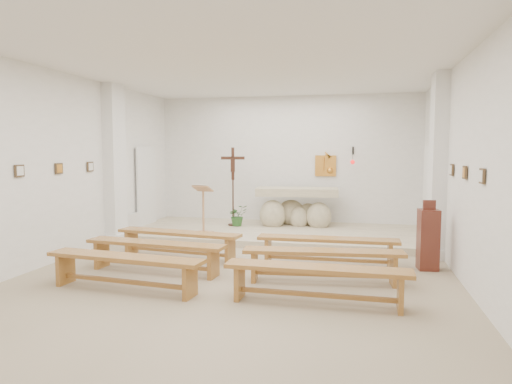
% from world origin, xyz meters
% --- Properties ---
extents(ground, '(7.00, 10.00, 0.00)m').
position_xyz_m(ground, '(0.00, 0.00, 0.00)').
color(ground, tan).
rests_on(ground, ground).
extents(wall_left, '(0.02, 10.00, 3.50)m').
position_xyz_m(wall_left, '(-3.49, 0.00, 1.75)').
color(wall_left, white).
rests_on(wall_left, ground).
extents(wall_right, '(0.02, 10.00, 3.50)m').
position_xyz_m(wall_right, '(3.49, 0.00, 1.75)').
color(wall_right, white).
rests_on(wall_right, ground).
extents(wall_back, '(7.00, 0.02, 3.50)m').
position_xyz_m(wall_back, '(0.00, 4.99, 1.75)').
color(wall_back, white).
rests_on(wall_back, ground).
extents(ceiling, '(7.00, 10.00, 0.02)m').
position_xyz_m(ceiling, '(0.00, 0.00, 3.49)').
color(ceiling, silver).
rests_on(ceiling, wall_back).
extents(sanctuary_platform, '(6.98, 3.00, 0.15)m').
position_xyz_m(sanctuary_platform, '(0.00, 3.50, 0.07)').
color(sanctuary_platform, beige).
rests_on(sanctuary_platform, ground).
extents(pilaster_left, '(0.26, 0.55, 3.50)m').
position_xyz_m(pilaster_left, '(-3.37, 2.00, 1.75)').
color(pilaster_left, white).
rests_on(pilaster_left, ground).
extents(pilaster_right, '(0.26, 0.55, 3.50)m').
position_xyz_m(pilaster_right, '(3.37, 2.00, 1.75)').
color(pilaster_right, white).
rests_on(pilaster_right, ground).
extents(gold_wall_relief, '(0.55, 0.04, 0.55)m').
position_xyz_m(gold_wall_relief, '(1.05, 4.96, 1.65)').
color(gold_wall_relief, orange).
rests_on(gold_wall_relief, wall_back).
extents(sanctuary_lamp, '(0.11, 0.36, 0.44)m').
position_xyz_m(sanctuary_lamp, '(1.75, 4.71, 1.81)').
color(sanctuary_lamp, black).
rests_on(sanctuary_lamp, wall_back).
extents(station_frame_left_front, '(0.03, 0.20, 0.20)m').
position_xyz_m(station_frame_left_front, '(-3.47, -0.80, 1.72)').
color(station_frame_left_front, '#46331E').
rests_on(station_frame_left_front, wall_left).
extents(station_frame_left_mid, '(0.03, 0.20, 0.20)m').
position_xyz_m(station_frame_left_mid, '(-3.47, 0.20, 1.72)').
color(station_frame_left_mid, '#46331E').
rests_on(station_frame_left_mid, wall_left).
extents(station_frame_left_rear, '(0.03, 0.20, 0.20)m').
position_xyz_m(station_frame_left_rear, '(-3.47, 1.20, 1.72)').
color(station_frame_left_rear, '#46331E').
rests_on(station_frame_left_rear, wall_left).
extents(station_frame_right_front, '(0.03, 0.20, 0.20)m').
position_xyz_m(station_frame_right_front, '(3.47, -0.80, 1.72)').
color(station_frame_right_front, '#46331E').
rests_on(station_frame_right_front, wall_right).
extents(station_frame_right_mid, '(0.03, 0.20, 0.20)m').
position_xyz_m(station_frame_right_mid, '(3.47, 0.20, 1.72)').
color(station_frame_right_mid, '#46331E').
rests_on(station_frame_right_mid, wall_right).
extents(station_frame_right_rear, '(0.03, 0.20, 0.20)m').
position_xyz_m(station_frame_right_rear, '(3.47, 1.20, 1.72)').
color(station_frame_right_rear, '#46331E').
rests_on(station_frame_right_rear, wall_right).
extents(radiator_left, '(0.10, 0.85, 0.52)m').
position_xyz_m(radiator_left, '(-3.43, 2.70, 0.27)').
color(radiator_left, silver).
rests_on(radiator_left, ground).
extents(radiator_right, '(0.10, 0.85, 0.52)m').
position_xyz_m(radiator_right, '(3.43, 2.70, 0.27)').
color(radiator_right, silver).
rests_on(radiator_right, ground).
extents(altar, '(2.10, 0.98, 1.05)m').
position_xyz_m(altar, '(0.37, 4.26, 0.55)').
color(altar, beige).
rests_on(altar, sanctuary_platform).
extents(lectern, '(0.46, 0.41, 1.15)m').
position_xyz_m(lectern, '(-1.55, 2.65, 0.72)').
color(lectern, tan).
rests_on(lectern, sanctuary_platform).
extents(crucifix_stand, '(0.59, 0.26, 1.98)m').
position_xyz_m(crucifix_stand, '(-1.20, 3.92, 1.29)').
color(crucifix_stand, '#3A2012').
rests_on(crucifix_stand, sanctuary_platform).
extents(potted_plant, '(0.63, 0.63, 0.53)m').
position_xyz_m(potted_plant, '(-1.06, 3.87, 0.41)').
color(potted_plant, '#2A5C25').
rests_on(potted_plant, sanctuary_platform).
extents(donation_pedestal, '(0.36, 0.36, 1.21)m').
position_xyz_m(donation_pedestal, '(3.10, 1.02, 0.53)').
color(donation_pedestal, '#501E16').
rests_on(donation_pedestal, ground).
extents(bench_left_front, '(2.49, 0.70, 0.52)m').
position_xyz_m(bench_left_front, '(-1.40, 0.83, 0.39)').
color(bench_left_front, '#A87331').
rests_on(bench_left_front, ground).
extents(bench_right_front, '(2.47, 0.44, 0.52)m').
position_xyz_m(bench_right_front, '(1.40, 0.83, 0.39)').
color(bench_right_front, '#A87331').
rests_on(bench_right_front, ground).
extents(bench_left_second, '(2.49, 0.62, 0.52)m').
position_xyz_m(bench_left_second, '(-1.40, -0.20, 0.39)').
color(bench_left_second, '#A87331').
rests_on(bench_left_second, ground).
extents(bench_right_second, '(2.49, 0.65, 0.52)m').
position_xyz_m(bench_right_second, '(1.40, -0.20, 0.39)').
color(bench_right_second, '#A87331').
rests_on(bench_right_second, ground).
extents(bench_left_third, '(2.49, 0.64, 0.52)m').
position_xyz_m(bench_left_third, '(-1.40, -1.22, 0.39)').
color(bench_left_third, '#A87331').
rests_on(bench_left_third, ground).
extents(bench_right_third, '(2.47, 0.43, 0.52)m').
position_xyz_m(bench_right_third, '(1.40, -1.22, 0.39)').
color(bench_right_third, '#A87331').
rests_on(bench_right_third, ground).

